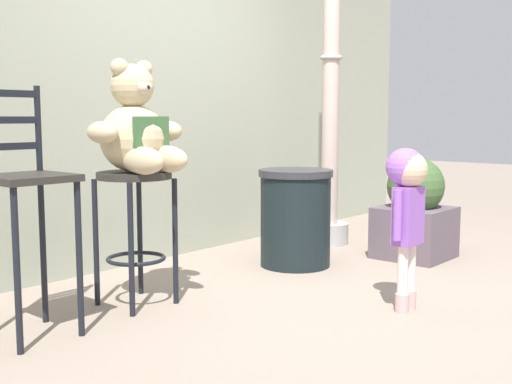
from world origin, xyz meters
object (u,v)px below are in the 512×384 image
bar_stool_with_teddy (135,209)px  planter_with_shrub (415,212)px  child_walking (407,193)px  teddy_bear (137,131)px  bar_chair_empty (25,194)px  trash_bin (295,217)px  lamppost (330,118)px

bar_stool_with_teddy → planter_with_shrub: (2.22, -0.65, -0.21)m
child_walking → planter_with_shrub: size_ratio=1.18×
teddy_bear → bar_chair_empty: (-0.70, 0.00, -0.30)m
teddy_bear → planter_with_shrub: teddy_bear is taller
trash_bin → planter_with_shrub: size_ratio=0.91×
planter_with_shrub → trash_bin: bearing=146.3°
bar_chair_empty → lamppost: bearing=3.9°
teddy_bear → trash_bin: teddy_bear is taller
trash_bin → lamppost: lamppost is taller
bar_stool_with_teddy → planter_with_shrub: size_ratio=1.00×
teddy_bear → child_walking: 1.57m
teddy_bear → bar_chair_empty: 0.76m
lamppost → bar_chair_empty: lamppost is taller
planter_with_shrub → child_walking: bearing=-155.3°
bar_chair_empty → planter_with_shrub: bar_chair_empty is taller
lamppost → planter_with_shrub: (-0.04, -0.83, -0.73)m
bar_stool_with_teddy → lamppost: size_ratio=0.28×
child_walking → lamppost: lamppost is taller
lamppost → bar_chair_empty: 2.99m
bar_stool_with_teddy → child_walking: (0.92, -1.25, 0.10)m
lamppost → bar_stool_with_teddy: bearing=-175.6°
bar_stool_with_teddy → bar_chair_empty: bearing=-177.9°
lamppost → bar_chair_empty: size_ratio=2.19×
child_walking → planter_with_shrub: bearing=-17.0°
lamppost → planter_with_shrub: size_ratio=3.51×
bar_stool_with_teddy → trash_bin: (1.40, -0.11, -0.21)m
trash_bin → planter_with_shrub: planter_with_shrub is taller
teddy_bear → bar_stool_with_teddy: bearing=90.0°
bar_chair_empty → trash_bin: bearing=-2.2°
bar_chair_empty → planter_with_shrub: 3.01m
teddy_bear → bar_chair_empty: teddy_bear is taller
trash_bin → child_walking: bearing=-112.8°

